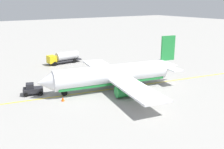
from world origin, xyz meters
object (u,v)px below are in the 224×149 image
Objects in this scene: fuel_tanker at (64,57)px; airplane at (114,75)px; refueling_worker at (103,66)px; safety_cone_nose at (27,86)px; safety_cone_wingtip at (63,99)px; pushback_tug at (32,89)px.

airplane is at bearing 88.88° from fuel_tanker.
airplane is 18.03× the size of refueling_worker.
refueling_worker reaches higher than safety_cone_nose.
refueling_worker is 22.64m from safety_cone_wingtip.
refueling_worker is at bearing 115.54° from fuel_tanker.
safety_cone_wingtip is at bearing 118.91° from pushback_tug.
pushback_tug is 2.36× the size of refueling_worker.
fuel_tanker is 28.84m from safety_cone_wingtip.
airplane is 17.72m from safety_cone_nose.
airplane is 25.88m from fuel_tanker.
fuel_tanker is at bearing -133.36° from safety_cone_nose.
refueling_worker is 2.56× the size of safety_cone_nose.
fuel_tanker is 14.73× the size of safety_cone_nose.
refueling_worker is at bearing -113.20° from airplane.
fuel_tanker reaches higher than refueling_worker.
pushback_tug is 7.07m from safety_cone_wingtip.
refueling_worker is at bearing -139.58° from safety_cone_wingtip.
safety_cone_nose is at bearing 46.64° from fuel_tanker.
safety_cone_nose is (-0.26, -4.51, -0.67)m from pushback_tug.
airplane reaches higher than refueling_worker.
safety_cone_wingtip is (11.15, 0.49, -2.43)m from airplane.
airplane is at bearing 158.73° from pushback_tug.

